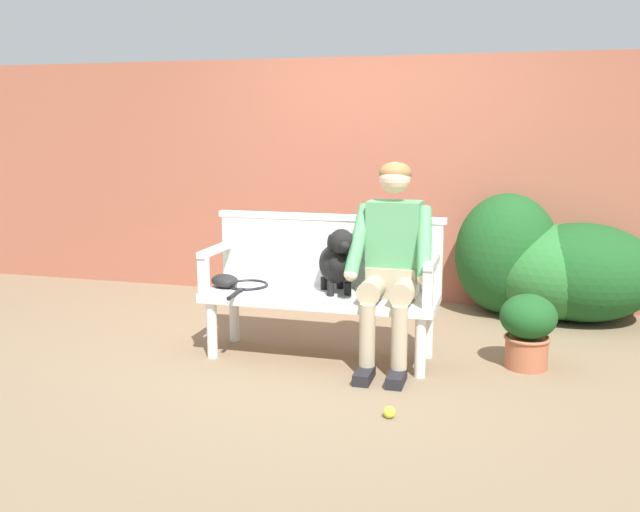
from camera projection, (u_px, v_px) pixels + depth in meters
name	position (u px, v px, depth m)	size (l,w,h in m)	color
ground_plane	(320.00, 357.00, 4.76)	(40.00, 40.00, 0.00)	#7A664C
brick_garden_fence	(375.00, 179.00, 6.33)	(8.00, 0.30, 2.13)	#9E5642
hedge_bush_far_left	(507.00, 254.00, 5.80)	(0.84, 0.83, 1.00)	#194C1E
hedge_bush_mid_left	(582.00, 272.00, 5.60)	(1.18, 0.95, 0.79)	#194C1E
hedge_bush_far_right	(556.00, 272.00, 5.67)	(1.10, 0.96, 0.76)	#286B2D
garden_bench	(320.00, 302.00, 4.69)	(1.56, 0.51, 0.45)	white
bench_backrest	(329.00, 250.00, 4.84)	(1.60, 0.06, 0.50)	white
bench_armrest_left_end	(211.00, 260.00, 4.75)	(0.06, 0.51, 0.28)	white
bench_armrest_right_end	(431.00, 272.00, 4.36)	(0.06, 0.51, 0.28)	white
person_seated	(392.00, 257.00, 4.49)	(0.56, 0.66, 1.32)	black
dog_on_bench	(337.00, 260.00, 4.62)	(0.34, 0.44, 0.45)	black
tennis_racket	(246.00, 286.00, 4.84)	(0.31, 0.57, 0.03)	black
baseball_glove	(225.00, 281.00, 4.83)	(0.22, 0.17, 0.09)	black
tennis_ball	(389.00, 412.00, 3.77)	(0.07, 0.07, 0.07)	#CCDB33
potted_plant	(528.00, 327.00, 4.51)	(0.36, 0.36, 0.49)	#A85B3D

